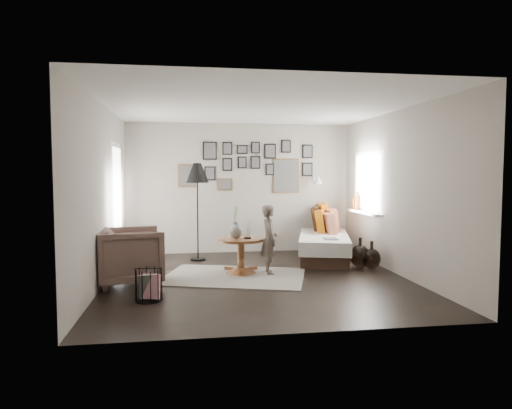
{
  "coord_description": "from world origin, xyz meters",
  "views": [
    {
      "loc": [
        -1.04,
        -6.77,
        1.61
      ],
      "look_at": [
        0.05,
        0.5,
        1.1
      ],
      "focal_mm": 32.0,
      "sensor_mm": 36.0,
      "label": 1
    }
  ],
  "objects": [
    {
      "name": "wall_right",
      "position": [
        2.25,
        0.0,
        1.3
      ],
      "size": [
        0.0,
        4.8,
        4.8
      ],
      "primitive_type": "plane",
      "rotation": [
        1.57,
        0.0,
        -1.57
      ],
      "color": "gray",
      "rests_on": "ground"
    },
    {
      "name": "rug",
      "position": [
        -0.34,
        0.19,
        0.01
      ],
      "size": [
        2.48,
        2.05,
        0.01
      ],
      "primitive_type": "cube",
      "rotation": [
        0.0,
        0.0,
        -0.29
      ],
      "color": "beige",
      "rests_on": "ground"
    },
    {
      "name": "daybed",
      "position": [
        1.46,
        1.47,
        0.31
      ],
      "size": [
        1.39,
        2.18,
        1.0
      ],
      "rotation": [
        0.0,
        0.0,
        -0.28
      ],
      "color": "black",
      "rests_on": "ground"
    },
    {
      "name": "armchair_cushion",
      "position": [
        -1.84,
        -0.01,
        0.48
      ],
      "size": [
        0.43,
        0.44,
        0.17
      ],
      "primitive_type": "cube",
      "rotation": [
        -0.21,
        0.0,
        0.15
      ],
      "color": "silver",
      "rests_on": "armchair"
    },
    {
      "name": "gallery_wall",
      "position": [
        0.29,
        2.38,
        1.74
      ],
      "size": [
        2.74,
        0.03,
        1.08
      ],
      "color": "brown",
      "rests_on": "wall_back"
    },
    {
      "name": "magazine_on_daybed",
      "position": [
        1.41,
        0.82,
        0.47
      ],
      "size": [
        0.25,
        0.33,
        0.02
      ],
      "primitive_type": "cube",
      "rotation": [
        0.0,
        0.0,
        -0.1
      ],
      "color": "black",
      "rests_on": "daybed"
    },
    {
      "name": "armchair",
      "position": [
        -1.87,
        -0.06,
        0.41
      ],
      "size": [
        1.05,
        1.03,
        0.82
      ],
      "primitive_type": "imported",
      "rotation": [
        0.0,
        0.0,
        1.76
      ],
      "color": "brown",
      "rests_on": "ground"
    },
    {
      "name": "wall_front",
      "position": [
        0.0,
        -2.4,
        1.3
      ],
      "size": [
        4.5,
        0.0,
        4.5
      ],
      "primitive_type": "plane",
      "rotation": [
        -1.57,
        0.0,
        0.0
      ],
      "color": "gray",
      "rests_on": "ground"
    },
    {
      "name": "wall_back",
      "position": [
        0.0,
        2.4,
        1.3
      ],
      "size": [
        4.5,
        0.0,
        4.5
      ],
      "primitive_type": "plane",
      "rotation": [
        1.57,
        0.0,
        0.0
      ],
      "color": "gray",
      "rests_on": "ground"
    },
    {
      "name": "wall_left",
      "position": [
        -2.25,
        0.0,
        1.3
      ],
      "size": [
        0.0,
        4.8,
        4.8
      ],
      "primitive_type": "plane",
      "rotation": [
        1.57,
        0.0,
        1.57
      ],
      "color": "gray",
      "rests_on": "ground"
    },
    {
      "name": "ceiling",
      "position": [
        0.0,
        0.0,
        2.6
      ],
      "size": [
        4.8,
        4.8,
        0.0
      ],
      "primitive_type": "plane",
      "rotation": [
        3.14,
        0.0,
        0.0
      ],
      "color": "white",
      "rests_on": "wall_back"
    },
    {
      "name": "candles",
      "position": [
        -0.1,
        0.4,
        0.7
      ],
      "size": [
        0.12,
        0.12,
        0.27
      ],
      "color": "black",
      "rests_on": "pedestal_table"
    },
    {
      "name": "pedestal_table",
      "position": [
        -0.21,
        0.4,
        0.26
      ],
      "size": [
        0.72,
        0.72,
        0.57
      ],
      "rotation": [
        0.0,
        0.0,
        0.15
      ],
      "color": "brown",
      "rests_on": "ground"
    },
    {
      "name": "door_left",
      "position": [
        -2.23,
        1.2,
        1.05
      ],
      "size": [
        0.0,
        2.14,
        2.14
      ],
      "color": "white",
      "rests_on": "wall_left"
    },
    {
      "name": "child",
      "position": [
        0.24,
        0.32,
        0.55
      ],
      "size": [
        0.28,
        0.41,
        1.11
      ],
      "primitive_type": "imported",
      "rotation": [
        0.0,
        0.0,
        1.61
      ],
      "color": "brown",
      "rests_on": "ground"
    },
    {
      "name": "magazine_basket",
      "position": [
        -1.54,
        -0.98,
        0.2
      ],
      "size": [
        0.35,
        0.35,
        0.41
      ],
      "rotation": [
        0.0,
        0.0,
        -0.09
      ],
      "color": "black",
      "rests_on": "ground"
    },
    {
      "name": "vase",
      "position": [
        -0.29,
        0.42,
        0.73
      ],
      "size": [
        0.21,
        0.21,
        0.52
      ],
      "color": "black",
      "rests_on": "pedestal_table"
    },
    {
      "name": "demijohn_large",
      "position": [
        1.84,
        0.54,
        0.2
      ],
      "size": [
        0.34,
        0.34,
        0.52
      ],
      "color": "black",
      "rests_on": "ground"
    },
    {
      "name": "wall_sconce",
      "position": [
        1.55,
        2.13,
        1.46
      ],
      "size": [
        0.18,
        0.36,
        0.16
      ],
      "color": "white",
      "rests_on": "wall_back"
    },
    {
      "name": "demijohn_small",
      "position": [
        2.0,
        0.42,
        0.18
      ],
      "size": [
        0.3,
        0.3,
        0.47
      ],
      "color": "black",
      "rests_on": "ground"
    },
    {
      "name": "floor_lamp",
      "position": [
        -0.87,
        1.64,
        1.54
      ],
      "size": [
        0.42,
        0.42,
        1.79
      ],
      "rotation": [
        0.0,
        0.0,
        -0.26
      ],
      "color": "black",
      "rests_on": "ground"
    },
    {
      "name": "window_right",
      "position": [
        2.18,
        1.34,
        0.93
      ],
      "size": [
        0.15,
        1.32,
        1.3
      ],
      "color": "white",
      "rests_on": "wall_right"
    },
    {
      "name": "ground",
      "position": [
        0.0,
        0.0,
        0.0
      ],
      "size": [
        4.8,
        4.8,
        0.0
      ],
      "primitive_type": "plane",
      "color": "black",
      "rests_on": "ground"
    }
  ]
}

